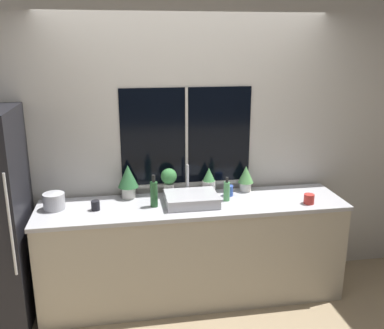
% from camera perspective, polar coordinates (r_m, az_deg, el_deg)
% --- Properties ---
extents(ground_plane, '(14.00, 14.00, 0.00)m').
position_cam_1_polar(ground_plane, '(3.88, 0.91, -19.41)').
color(ground_plane, '#937F60').
extents(wall_back, '(8.00, 0.09, 2.70)m').
position_cam_1_polar(wall_back, '(3.93, -0.81, 2.81)').
color(wall_back, '#BCB7AD').
rests_on(wall_back, ground_plane).
extents(wall_right, '(0.06, 7.00, 2.70)m').
position_cam_1_polar(wall_right, '(5.51, 22.23, 5.49)').
color(wall_right, '#BCB7AD').
rests_on(wall_right, ground_plane).
extents(counter, '(2.66, 0.63, 0.91)m').
position_cam_1_polar(counter, '(3.90, 0.11, -11.39)').
color(counter, '#B2A893').
rests_on(counter, ground_plane).
extents(sink, '(0.45, 0.40, 0.29)m').
position_cam_1_polar(sink, '(3.68, -0.09, -4.59)').
color(sink, '#ADADB2').
rests_on(sink, counter).
extents(potted_plant_far_left, '(0.18, 0.18, 0.30)m').
position_cam_1_polar(potted_plant_far_left, '(3.83, -8.52, -1.92)').
color(potted_plant_far_left, silver).
rests_on(potted_plant_far_left, counter).
extents(potted_plant_center_left, '(0.14, 0.14, 0.25)m').
position_cam_1_polar(potted_plant_center_left, '(3.86, -3.11, -2.00)').
color(potted_plant_center_left, silver).
rests_on(potted_plant_center_left, counter).
extents(potted_plant_center_right, '(0.12, 0.12, 0.24)m').
position_cam_1_polar(potted_plant_center_right, '(3.92, 2.26, -2.18)').
color(potted_plant_center_right, silver).
rests_on(potted_plant_center_right, counter).
extents(potted_plant_far_right, '(0.14, 0.14, 0.24)m').
position_cam_1_polar(potted_plant_far_right, '(4.00, 7.18, -1.68)').
color(potted_plant_far_right, silver).
rests_on(potted_plant_far_right, counter).
extents(soap_bottle, '(0.05, 0.05, 0.22)m').
position_cam_1_polar(soap_bottle, '(3.76, 4.65, -3.52)').
color(soap_bottle, '#519E5B').
rests_on(soap_bottle, counter).
extents(bottle_tall, '(0.06, 0.06, 0.28)m').
position_cam_1_polar(bottle_tall, '(3.62, -5.10, -3.87)').
color(bottle_tall, '#235128').
rests_on(bottle_tall, counter).
extents(mug_red, '(0.09, 0.09, 0.09)m').
position_cam_1_polar(mug_red, '(3.82, 15.33, -4.45)').
color(mug_red, '#B72D28').
rests_on(mug_red, counter).
extents(mug_black, '(0.07, 0.07, 0.08)m').
position_cam_1_polar(mug_black, '(3.64, -12.75, -5.35)').
color(mug_black, black).
rests_on(mug_black, counter).
extents(mug_blue, '(0.08, 0.08, 0.09)m').
position_cam_1_polar(mug_blue, '(3.89, 4.92, -3.49)').
color(mug_blue, '#3351AD').
rests_on(mug_blue, counter).
extents(kettle, '(0.18, 0.18, 0.15)m').
position_cam_1_polar(kettle, '(3.74, -17.92, -4.62)').
color(kettle, '#B2B2B7').
rests_on(kettle, counter).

